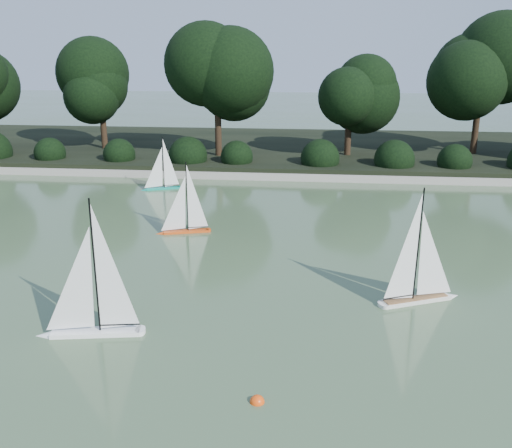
% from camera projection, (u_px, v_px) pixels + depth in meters
% --- Properties ---
extents(ground, '(80.00, 80.00, 0.00)m').
position_uv_depth(ground, '(310.00, 340.00, 7.25)').
color(ground, '#374D2E').
rests_on(ground, ground).
extents(pond_coping, '(40.00, 0.35, 0.18)m').
position_uv_depth(pond_coping, '(314.00, 177.00, 15.77)').
color(pond_coping, gray).
rests_on(pond_coping, ground).
extents(far_bank, '(40.00, 8.00, 0.30)m').
position_uv_depth(far_bank, '(315.00, 150.00, 19.54)').
color(far_bank, black).
rests_on(far_bank, ground).
extents(tree_line, '(26.31, 3.93, 4.39)m').
position_uv_depth(tree_line, '(358.00, 78.00, 17.19)').
color(tree_line, black).
rests_on(tree_line, ground).
extents(shrub_hedge, '(29.10, 1.10, 1.10)m').
position_uv_depth(shrub_hedge, '(315.00, 158.00, 16.51)').
color(shrub_hedge, black).
rests_on(shrub_hedge, ground).
extents(sailboat_white_a, '(1.42, 0.45, 1.93)m').
position_uv_depth(sailboat_white_a, '(86.00, 313.00, 7.30)').
color(sailboat_white_a, white).
rests_on(sailboat_white_a, ground).
extents(sailboat_white_b, '(1.30, 0.71, 1.84)m').
position_uv_depth(sailboat_white_b, '(423.00, 283.00, 8.27)').
color(sailboat_white_b, silver).
rests_on(sailboat_white_b, ground).
extents(sailboat_orange, '(1.11, 0.47, 1.52)m').
position_uv_depth(sailboat_orange, '(181.00, 221.00, 11.33)').
color(sailboat_orange, '#DA4914').
rests_on(sailboat_orange, ground).
extents(sailboat_teal, '(1.04, 0.54, 1.46)m').
position_uv_depth(sailboat_teal, '(159.00, 181.00, 14.76)').
color(sailboat_teal, '#0F8F78').
rests_on(sailboat_teal, ground).
extents(race_buoy, '(0.16, 0.16, 0.16)m').
position_uv_depth(race_buoy, '(257.00, 402.00, 5.99)').
color(race_buoy, '#F9490D').
rests_on(race_buoy, ground).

